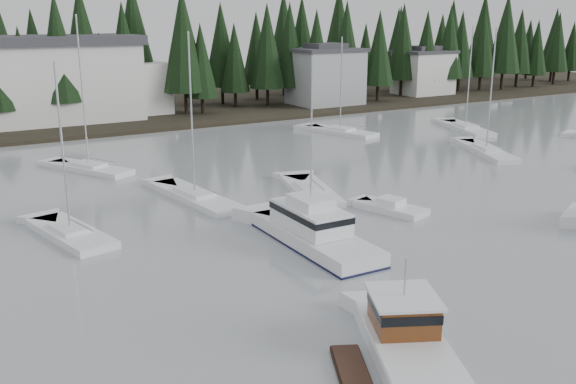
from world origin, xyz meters
The scene contains 15 objects.
far_shore_land centered at (0.00, 97.00, 0.00)m, with size 240.00×54.00×1.00m, color black.
conifer_treeline centered at (0.00, 86.00, 0.00)m, with size 200.00×22.00×20.00m, color black, non-canonical shape.
house_east_a centered at (36.00, 78.00, 4.90)m, with size 10.60×8.48×9.25m.
house_east_b centered at (58.00, 80.00, 4.40)m, with size 9.54×7.42×8.25m.
harbor_inn centered at (-2.96, 82.34, 5.78)m, with size 29.50×11.50×10.90m.
lobster_boat_brown centered at (-3.89, 13.04, 0.52)m, with size 7.04×9.72×4.60m.
cabin_cruiser_center centered at (0.50, 26.96, 0.70)m, with size 3.62×10.96×4.68m.
sailboat_0 centered at (30.96, 40.68, 0.07)m, with size 6.68×11.00×13.27m.
sailboat_2 centered at (39.48, 51.82, 0.06)m, with size 6.23×11.01×13.27m.
sailboat_4 centered at (6.79, 36.94, 0.05)m, with size 5.53×9.67×11.49m.
sailboat_5 centered at (24.61, 57.92, 0.06)m, with size 5.43×10.11×12.01m.
sailboat_6 centered at (-1.91, 40.17, 0.07)m, with size 3.81×11.03×13.32m.
sailboat_8 centered at (-6.55, 54.03, 0.09)m, with size 6.51×9.49×14.53m.
sailboat_9 centered at (-12.26, 36.21, 0.06)m, with size 4.33×8.78×11.78m.
runabout_1 centered at (9.20, 29.88, 0.13)m, with size 3.60×5.75×1.42m.
Camera 1 is at (-20.40, -4.78, 13.93)m, focal length 40.00 mm.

